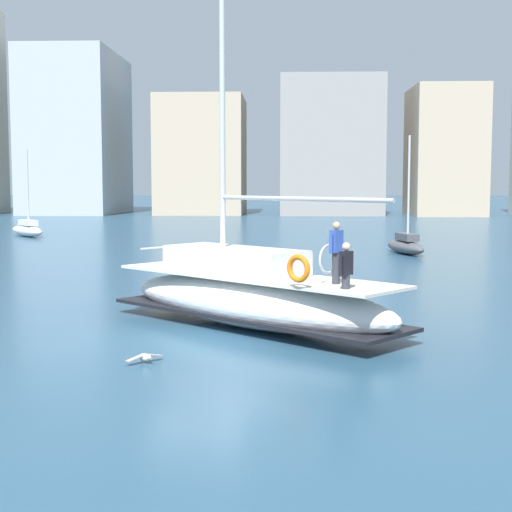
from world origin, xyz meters
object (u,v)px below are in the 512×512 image
(moored_catamaran, at_px, (27,229))
(seagull, at_px, (145,357))
(main_sailboat, at_px, (251,295))
(moored_sloop_near, at_px, (405,245))

(moored_catamaran, xyz_separation_m, seagull, (15.91, -38.99, -0.40))
(main_sailboat, bearing_deg, seagull, -116.39)
(main_sailboat, bearing_deg, moored_sloop_near, 70.85)
(moored_sloop_near, xyz_separation_m, seagull, (-9.84, -26.44, -0.38))
(moored_sloop_near, bearing_deg, main_sailboat, -109.15)
(moored_sloop_near, height_order, seagull, moored_sloop_near)
(moored_sloop_near, bearing_deg, seagull, -110.41)
(moored_sloop_near, bearing_deg, moored_catamaran, 154.02)
(moored_sloop_near, height_order, moored_catamaran, moored_sloop_near)
(moored_sloop_near, distance_m, seagull, 28.21)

